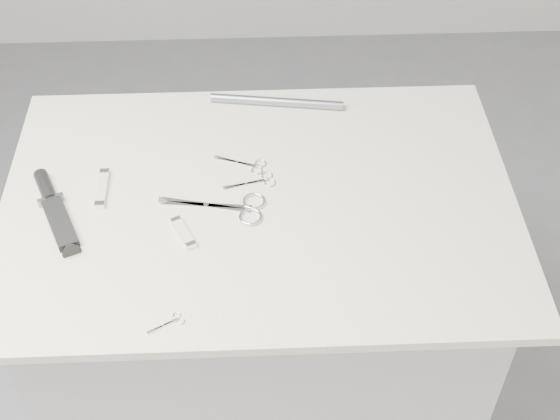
{
  "coord_description": "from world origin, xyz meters",
  "views": [
    {
      "loc": [
        -0.0,
        -1.08,
        1.98
      ],
      "look_at": [
        0.04,
        -0.03,
        0.92
      ],
      "focal_mm": 50.0,
      "sensor_mm": 36.0,
      "label": 1
    }
  ],
  "objects_px": {
    "plinth": "(263,340)",
    "sheathed_knife": "(53,206)",
    "pocket_knife_a": "(102,188)",
    "tiny_scissors": "(170,322)",
    "metal_rail": "(277,102)",
    "pocket_knife_b": "(183,233)",
    "large_shears": "(236,208)",
    "embroidery_scissors_a": "(258,181)",
    "embroidery_scissors_b": "(249,165)"
  },
  "relations": [
    {
      "from": "embroidery_scissors_b",
      "to": "pocket_knife_a",
      "type": "relative_size",
      "value": 1.02
    },
    {
      "from": "plinth",
      "to": "pocket_knife_a",
      "type": "bearing_deg",
      "value": 173.29
    },
    {
      "from": "plinth",
      "to": "sheathed_knife",
      "type": "height_order",
      "value": "sheathed_knife"
    },
    {
      "from": "embroidery_scissors_b",
      "to": "tiny_scissors",
      "type": "bearing_deg",
      "value": -88.29
    },
    {
      "from": "tiny_scissors",
      "to": "metal_rail",
      "type": "height_order",
      "value": "metal_rail"
    },
    {
      "from": "large_shears",
      "to": "embroidery_scissors_a",
      "type": "bearing_deg",
      "value": 68.7
    },
    {
      "from": "large_shears",
      "to": "embroidery_scissors_b",
      "type": "xyz_separation_m",
      "value": [
        0.03,
        0.12,
        -0.0
      ]
    },
    {
      "from": "pocket_knife_a",
      "to": "pocket_knife_b",
      "type": "xyz_separation_m",
      "value": [
        0.16,
        -0.13,
        -0.0
      ]
    },
    {
      "from": "embroidery_scissors_a",
      "to": "tiny_scissors",
      "type": "bearing_deg",
      "value": -128.67
    },
    {
      "from": "large_shears",
      "to": "embroidery_scissors_b",
      "type": "height_order",
      "value": "large_shears"
    },
    {
      "from": "sheathed_knife",
      "to": "pocket_knife_a",
      "type": "xyz_separation_m",
      "value": [
        0.09,
        0.05,
        -0.0
      ]
    },
    {
      "from": "embroidery_scissors_a",
      "to": "pocket_knife_b",
      "type": "distance_m",
      "value": 0.2
    },
    {
      "from": "sheathed_knife",
      "to": "metal_rail",
      "type": "height_order",
      "value": "sheathed_knife"
    },
    {
      "from": "pocket_knife_b",
      "to": "embroidery_scissors_b",
      "type": "bearing_deg",
      "value": -58.78
    },
    {
      "from": "pocket_knife_a",
      "to": "pocket_knife_b",
      "type": "height_order",
      "value": "pocket_knife_a"
    },
    {
      "from": "sheathed_knife",
      "to": "metal_rail",
      "type": "xyz_separation_m",
      "value": [
        0.44,
        0.31,
        0.0
      ]
    },
    {
      "from": "embroidery_scissors_b",
      "to": "pocket_knife_b",
      "type": "bearing_deg",
      "value": -102.24
    },
    {
      "from": "embroidery_scissors_a",
      "to": "metal_rail",
      "type": "xyz_separation_m",
      "value": [
        0.05,
        0.25,
        0.01
      ]
    },
    {
      "from": "embroidery_scissors_b",
      "to": "metal_rail",
      "type": "bearing_deg",
      "value": 92.65
    },
    {
      "from": "large_shears",
      "to": "pocket_knife_a",
      "type": "height_order",
      "value": "pocket_knife_a"
    },
    {
      "from": "embroidery_scissors_b",
      "to": "metal_rail",
      "type": "height_order",
      "value": "metal_rail"
    },
    {
      "from": "pocket_knife_b",
      "to": "metal_rail",
      "type": "relative_size",
      "value": 0.27
    },
    {
      "from": "large_shears",
      "to": "metal_rail",
      "type": "distance_m",
      "value": 0.33
    },
    {
      "from": "plinth",
      "to": "pocket_knife_b",
      "type": "height_order",
      "value": "pocket_knife_b"
    },
    {
      "from": "embroidery_scissors_a",
      "to": "sheathed_knife",
      "type": "distance_m",
      "value": 0.4
    },
    {
      "from": "embroidery_scissors_a",
      "to": "pocket_knife_b",
      "type": "height_order",
      "value": "pocket_knife_b"
    },
    {
      "from": "embroidery_scissors_b",
      "to": "sheathed_knife",
      "type": "xyz_separation_m",
      "value": [
        -0.37,
        -0.11,
        0.01
      ]
    },
    {
      "from": "large_shears",
      "to": "metal_rail",
      "type": "height_order",
      "value": "metal_rail"
    },
    {
      "from": "tiny_scissors",
      "to": "pocket_knife_a",
      "type": "bearing_deg",
      "value": 85.53
    },
    {
      "from": "large_shears",
      "to": "metal_rail",
      "type": "bearing_deg",
      "value": 84.09
    },
    {
      "from": "embroidery_scissors_b",
      "to": "pocket_knife_a",
      "type": "height_order",
      "value": "pocket_knife_a"
    },
    {
      "from": "plinth",
      "to": "sheathed_knife",
      "type": "relative_size",
      "value": 4.23
    },
    {
      "from": "tiny_scissors",
      "to": "large_shears",
      "type": "bearing_deg",
      "value": 38.27
    },
    {
      "from": "pocket_knife_a",
      "to": "metal_rail",
      "type": "bearing_deg",
      "value": -54.6
    },
    {
      "from": "embroidery_scissors_a",
      "to": "metal_rail",
      "type": "distance_m",
      "value": 0.25
    },
    {
      "from": "tiny_scissors",
      "to": "embroidery_scissors_a",
      "type": "bearing_deg",
      "value": 36.27
    },
    {
      "from": "large_shears",
      "to": "tiny_scissors",
      "type": "distance_m",
      "value": 0.29
    },
    {
      "from": "sheathed_knife",
      "to": "pocket_knife_a",
      "type": "relative_size",
      "value": 2.02
    },
    {
      "from": "tiny_scissors",
      "to": "plinth",
      "type": "bearing_deg",
      "value": 32.79
    },
    {
      "from": "large_shears",
      "to": "embroidery_scissors_a",
      "type": "distance_m",
      "value": 0.09
    },
    {
      "from": "embroidery_scissors_b",
      "to": "tiny_scissors",
      "type": "xyz_separation_m",
      "value": [
        -0.14,
        -0.39,
        -0.0
      ]
    },
    {
      "from": "plinth",
      "to": "metal_rail",
      "type": "xyz_separation_m",
      "value": [
        0.05,
        0.29,
        0.48
      ]
    },
    {
      "from": "tiny_scissors",
      "to": "metal_rail",
      "type": "bearing_deg",
      "value": 41.79
    },
    {
      "from": "plinth",
      "to": "embroidery_scissors_a",
      "type": "relative_size",
      "value": 8.57
    },
    {
      "from": "plinth",
      "to": "metal_rail",
      "type": "relative_size",
      "value": 3.07
    },
    {
      "from": "plinth",
      "to": "sheathed_knife",
      "type": "xyz_separation_m",
      "value": [
        -0.39,
        -0.01,
        0.48
      ]
    },
    {
      "from": "pocket_knife_b",
      "to": "tiny_scissors",
      "type": "bearing_deg",
      "value": 150.76
    },
    {
      "from": "pocket_knife_b",
      "to": "large_shears",
      "type": "bearing_deg",
      "value": -81.78
    },
    {
      "from": "plinth",
      "to": "sheathed_knife",
      "type": "bearing_deg",
      "value": -178.13
    },
    {
      "from": "plinth",
      "to": "pocket_knife_b",
      "type": "xyz_separation_m",
      "value": [
        -0.14,
        -0.09,
        0.48
      ]
    }
  ]
}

